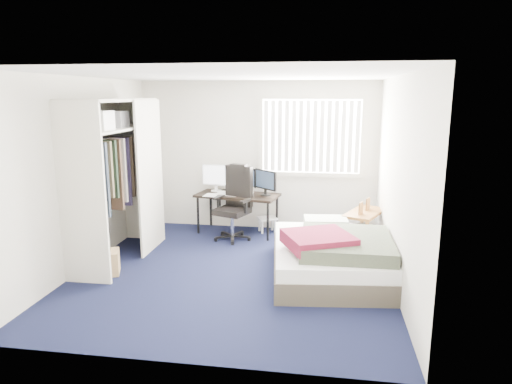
{
  "coord_description": "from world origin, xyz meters",
  "views": [
    {
      "loc": [
        1.14,
        -5.5,
        2.27
      ],
      "look_at": [
        0.24,
        0.4,
        0.99
      ],
      "focal_mm": 32.0,
      "sensor_mm": 36.0,
      "label": 1
    }
  ],
  "objects_px": {
    "office_chair": "(235,211)",
    "bed": "(332,254)",
    "desk": "(238,191)",
    "nightstand": "(365,216)"
  },
  "relations": [
    {
      "from": "office_chair",
      "to": "bed",
      "type": "xyz_separation_m",
      "value": [
        1.53,
        -1.32,
        -0.18
      ]
    },
    {
      "from": "desk",
      "to": "office_chair",
      "type": "xyz_separation_m",
      "value": [
        0.0,
        -0.33,
        -0.25
      ]
    },
    {
      "from": "desk",
      "to": "office_chair",
      "type": "bearing_deg",
      "value": -89.19
    },
    {
      "from": "desk",
      "to": "bed",
      "type": "distance_m",
      "value": 2.3
    },
    {
      "from": "desk",
      "to": "bed",
      "type": "relative_size",
      "value": 0.68
    },
    {
      "from": "office_chair",
      "to": "desk",
      "type": "bearing_deg",
      "value": 90.81
    },
    {
      "from": "office_chair",
      "to": "nightstand",
      "type": "bearing_deg",
      "value": -4.93
    },
    {
      "from": "office_chair",
      "to": "nightstand",
      "type": "relative_size",
      "value": 1.3
    },
    {
      "from": "office_chair",
      "to": "bed",
      "type": "distance_m",
      "value": 2.03
    },
    {
      "from": "nightstand",
      "to": "bed",
      "type": "bearing_deg",
      "value": -112.75
    }
  ]
}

